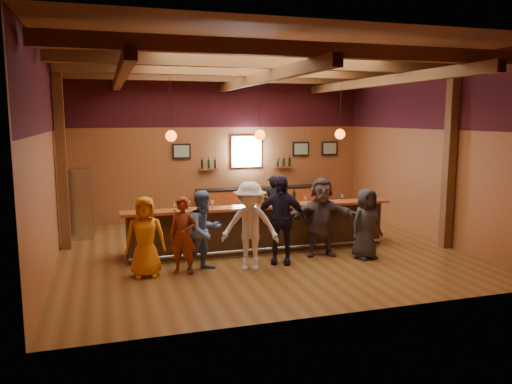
# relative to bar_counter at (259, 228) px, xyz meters

# --- Properties ---
(room) EXTENTS (9.04, 9.00, 4.52)m
(room) POSITION_rel_bar_counter_xyz_m (-0.02, -0.09, 2.69)
(room) COLOR brown
(room) RESTS_ON ground
(bar_counter) EXTENTS (6.30, 1.07, 1.11)m
(bar_counter) POSITION_rel_bar_counter_xyz_m (0.00, 0.00, 0.00)
(bar_counter) COLOR black
(bar_counter) RESTS_ON ground
(back_bar_cabinet) EXTENTS (4.00, 0.52, 0.95)m
(back_bar_cabinet) POSITION_rel_bar_counter_xyz_m (1.18, 3.57, -0.05)
(back_bar_cabinet) COLOR #963E1B
(back_bar_cabinet) RESTS_ON ground
(window) EXTENTS (0.95, 0.09, 0.95)m
(window) POSITION_rel_bar_counter_xyz_m (0.78, 3.80, 1.53)
(window) COLOR silver
(window) RESTS_ON room
(framed_pictures) EXTENTS (5.35, 0.05, 0.45)m
(framed_pictures) POSITION_rel_bar_counter_xyz_m (1.65, 3.79, 1.58)
(framed_pictures) COLOR black
(framed_pictures) RESTS_ON room
(wine_shelves) EXTENTS (3.00, 0.18, 0.30)m
(wine_shelves) POSITION_rel_bar_counter_xyz_m (0.78, 3.73, 1.10)
(wine_shelves) COLOR #963E1B
(wine_shelves) RESTS_ON room
(pendant_lights) EXTENTS (4.24, 0.24, 1.37)m
(pendant_lights) POSITION_rel_bar_counter_xyz_m (-0.02, -0.15, 2.19)
(pendant_lights) COLOR black
(pendant_lights) RESTS_ON room
(stainless_fridge) EXTENTS (0.70, 0.70, 1.80)m
(stainless_fridge) POSITION_rel_bar_counter_xyz_m (-4.12, 2.45, 0.38)
(stainless_fridge) COLOR silver
(stainless_fridge) RESTS_ON ground
(customer_orange) EXTENTS (0.81, 0.56, 1.59)m
(customer_orange) POSITION_rel_bar_counter_xyz_m (-2.72, -1.31, 0.27)
(customer_orange) COLOR orange
(customer_orange) RESTS_ON ground
(customer_redvest) EXTENTS (0.67, 0.60, 1.55)m
(customer_redvest) POSITION_rel_bar_counter_xyz_m (-1.98, -1.32, 0.25)
(customer_redvest) COLOR maroon
(customer_redvest) RESTS_ON ground
(customer_denim) EXTENTS (1.00, 0.92, 1.65)m
(customer_denim) POSITION_rel_bar_counter_xyz_m (-1.54, -1.27, 0.30)
(customer_denim) COLOR #5478A9
(customer_denim) RESTS_ON ground
(customer_white) EXTENTS (1.34, 1.07, 1.82)m
(customer_white) POSITION_rel_bar_counter_xyz_m (-0.63, -1.45, 0.39)
(customer_white) COLOR white
(customer_white) RESTS_ON ground
(customer_navy) EXTENTS (1.20, 0.87, 1.89)m
(customer_navy) POSITION_rel_bar_counter_xyz_m (0.11, -1.21, 0.42)
(customer_navy) COLOR black
(customer_navy) RESTS_ON ground
(customer_brown) EXTENTS (1.73, 0.87, 1.78)m
(customer_brown) POSITION_rel_bar_counter_xyz_m (1.18, -0.94, 0.37)
(customer_brown) COLOR #4D3E3D
(customer_brown) RESTS_ON ground
(customer_dark) EXTENTS (0.82, 0.59, 1.56)m
(customer_dark) POSITION_rel_bar_counter_xyz_m (2.04, -1.43, 0.26)
(customer_dark) COLOR #2A2A2D
(customer_dark) RESTS_ON ground
(bartender) EXTENTS (0.63, 0.46, 1.63)m
(bartender) POSITION_rel_bar_counter_xyz_m (0.71, 1.04, 0.29)
(bartender) COLOR black
(bartender) RESTS_ON ground
(ice_bucket) EXTENTS (0.20, 0.20, 0.22)m
(ice_bucket) POSITION_rel_bar_counter_xyz_m (-0.04, -0.26, 0.70)
(ice_bucket) COLOR brown
(ice_bucket) RESTS_ON bar_counter
(bottle_a) EXTENTS (0.07, 0.07, 0.34)m
(bottle_a) POSITION_rel_bar_counter_xyz_m (0.83, -0.17, 0.72)
(bottle_a) COLOR black
(bottle_a) RESTS_ON bar_counter
(bottle_b) EXTENTS (0.07, 0.07, 0.32)m
(bottle_b) POSITION_rel_bar_counter_xyz_m (0.62, -0.22, 0.71)
(bottle_b) COLOR black
(bottle_b) RESTS_ON bar_counter
(glass_a) EXTENTS (0.09, 0.09, 0.20)m
(glass_a) POSITION_rel_bar_counter_xyz_m (-2.49, -0.39, 0.73)
(glass_a) COLOR silver
(glass_a) RESTS_ON bar_counter
(glass_b) EXTENTS (0.08, 0.08, 0.18)m
(glass_b) POSITION_rel_bar_counter_xyz_m (-2.00, -0.41, 0.72)
(glass_b) COLOR silver
(glass_b) RESTS_ON bar_counter
(glass_c) EXTENTS (0.09, 0.09, 0.20)m
(glass_c) POSITION_rel_bar_counter_xyz_m (-1.69, -0.35, 0.73)
(glass_c) COLOR silver
(glass_c) RESTS_ON bar_counter
(glass_d) EXTENTS (0.08, 0.08, 0.17)m
(glass_d) POSITION_rel_bar_counter_xyz_m (-1.16, -0.30, 0.71)
(glass_d) COLOR silver
(glass_d) RESTS_ON bar_counter
(glass_e) EXTENTS (0.09, 0.09, 0.19)m
(glass_e) POSITION_rel_bar_counter_xyz_m (-0.39, -0.23, 0.73)
(glass_e) COLOR silver
(glass_e) RESTS_ON bar_counter
(glass_f) EXTENTS (0.08, 0.08, 0.17)m
(glass_f) POSITION_rel_bar_counter_xyz_m (1.02, -0.38, 0.71)
(glass_f) COLOR silver
(glass_f) RESTS_ON bar_counter
(glass_g) EXTENTS (0.08, 0.08, 0.17)m
(glass_g) POSITION_rel_bar_counter_xyz_m (1.37, -0.25, 0.71)
(glass_g) COLOR silver
(glass_g) RESTS_ON bar_counter
(glass_h) EXTENTS (0.07, 0.07, 0.16)m
(glass_h) POSITION_rel_bar_counter_xyz_m (2.00, -0.31, 0.70)
(glass_h) COLOR silver
(glass_h) RESTS_ON bar_counter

